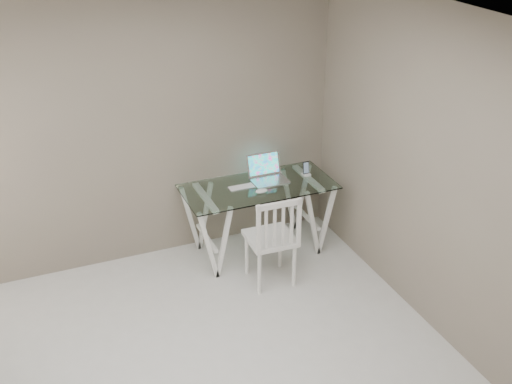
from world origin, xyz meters
TOP-DOWN VIEW (x-y plane):
  - room at (-0.06, 0.02)m, footprint 4.50×4.52m
  - desk at (1.09, 1.85)m, footprint 1.50×0.70m
  - chair at (0.99, 1.25)m, footprint 0.45×0.45m
  - laptop at (1.23, 1.96)m, footprint 0.35×0.32m
  - keyboard at (0.93, 1.88)m, footprint 0.27×0.12m
  - mouse at (1.06, 1.70)m, footprint 0.12×0.07m
  - phone_dock at (1.64, 1.90)m, footprint 0.08×0.08m

SIDE VIEW (x-z plane):
  - desk at x=1.09m, z-range 0.01..0.76m
  - chair at x=0.99m, z-range 0.05..0.99m
  - keyboard at x=0.93m, z-range 0.75..0.75m
  - mouse at x=1.06m, z-range 0.75..0.79m
  - phone_dock at x=1.64m, z-range 0.71..0.86m
  - laptop at x=1.23m, z-range 0.68..0.93m
  - room at x=-0.06m, z-range 0.36..3.07m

